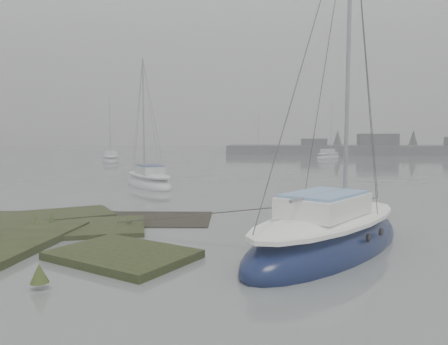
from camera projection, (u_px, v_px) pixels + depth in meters
ground at (232, 168)px, 41.60m from camera, size 160.00×160.00×0.00m
far_shoreline at (420, 149)px, 69.64m from camera, size 60.00×8.00×4.15m
sailboat_main at (329, 239)px, 12.15m from camera, size 6.22×7.76×10.75m
sailboat_white at (149, 182)px, 27.20m from camera, size 5.19×6.10×8.59m
sailboat_far_a at (111, 160)px, 50.63m from camera, size 4.06×6.17×8.30m
sailboat_far_b at (328, 157)px, 57.84m from camera, size 4.57×5.85×8.06m
sailboat_far_c at (262, 152)px, 71.51m from camera, size 5.27×3.71×7.13m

